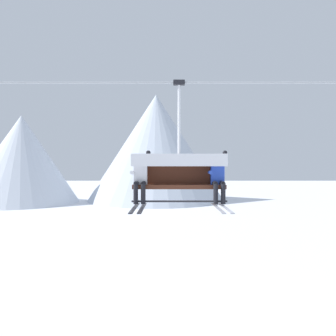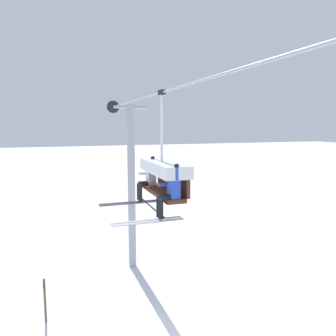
# 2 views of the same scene
# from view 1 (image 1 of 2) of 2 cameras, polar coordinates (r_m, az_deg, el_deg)

# --- Properties ---
(mountain_peak_central) EXTENTS (16.32, 16.32, 12.73)m
(mountain_peak_central) POSITION_cam_1_polar(r_m,az_deg,el_deg) (52.24, -24.02, 1.42)
(mountain_peak_central) COLOR silver
(mountain_peak_central) RESTS_ON ground_plane
(mountain_peak_east) EXTENTS (21.22, 21.22, 16.56)m
(mountain_peak_east) POSITION_cam_1_polar(r_m,az_deg,el_deg) (51.70, -1.97, 3.62)
(mountain_peak_east) COLOR silver
(mountain_peak_east) RESTS_ON ground_plane
(lift_cable) EXTENTS (16.79, 0.05, 0.05)m
(lift_cable) POSITION_cam_1_polar(r_m,az_deg,el_deg) (8.30, 4.10, 14.62)
(lift_cable) COLOR #9EA3A8
(chairlift_chair) EXTENTS (2.31, 0.74, 2.96)m
(chairlift_chair) POSITION_cam_1_polar(r_m,az_deg,el_deg) (8.12, 2.04, 0.45)
(chairlift_chair) COLOR #512819
(skier_white) EXTENTS (0.48, 1.70, 1.34)m
(skier_white) POSITION_cam_1_polar(r_m,az_deg,el_deg) (7.94, -4.70, -1.61)
(skier_white) COLOR silver
(skier_blue) EXTENTS (0.48, 1.70, 1.34)m
(skier_blue) POSITION_cam_1_polar(r_m,az_deg,el_deg) (8.00, 8.87, -1.59)
(skier_blue) COLOR #2847B7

